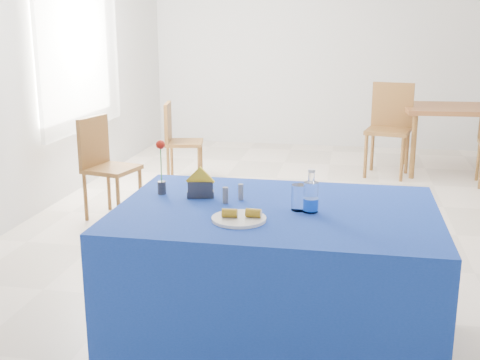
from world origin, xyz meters
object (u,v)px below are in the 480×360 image
(plate, at_px, (239,219))
(chair_bg_left, at_px, (390,122))
(oak_table, at_px, (466,113))
(chair_win_b, at_px, (177,136))
(water_bottle, at_px, (311,198))
(blue_table, at_px, (275,278))
(chair_win_a, at_px, (104,160))

(plate, xyz_separation_m, chair_bg_left, (0.92, 4.17, -0.18))
(oak_table, xyz_separation_m, chair_win_b, (-3.07, -0.96, -0.19))
(oak_table, bearing_deg, chair_bg_left, -165.27)
(plate, relative_size, chair_bg_left, 0.25)
(oak_table, distance_m, chair_bg_left, 0.87)
(water_bottle, xyz_separation_m, chair_bg_left, (0.60, 3.98, -0.24))
(chair_win_b, bearing_deg, chair_bg_left, -82.08)
(blue_table, relative_size, chair_bg_left, 1.57)
(plate, relative_size, blue_table, 0.16)
(plate, bearing_deg, oak_table, 68.20)
(chair_bg_left, height_order, chair_win_b, chair_bg_left)
(oak_table, relative_size, chair_win_b, 1.68)
(oak_table, relative_size, chair_win_a, 1.61)
(chair_bg_left, distance_m, chair_win_b, 2.36)
(oak_table, height_order, chair_win_a, chair_win_a)
(blue_table, relative_size, chair_win_a, 1.82)
(blue_table, distance_m, chair_win_a, 2.58)
(water_bottle, height_order, chair_win_a, water_bottle)
(plate, distance_m, oak_table, 4.73)
(chair_bg_left, bearing_deg, blue_table, -89.11)
(oak_table, xyz_separation_m, chair_bg_left, (-0.83, -0.22, -0.09))
(water_bottle, distance_m, chair_win_b, 3.64)
(chair_win_b, bearing_deg, blue_table, -165.81)
(plate, distance_m, chair_win_b, 3.68)
(plate, distance_m, chair_bg_left, 4.27)
(chair_bg_left, bearing_deg, chair_win_a, -129.00)
(blue_table, bearing_deg, chair_bg_left, 78.93)
(blue_table, xyz_separation_m, chair_win_a, (-1.74, 1.90, 0.13))
(oak_table, bearing_deg, chair_win_a, -146.01)
(water_bottle, height_order, oak_table, water_bottle)
(plate, relative_size, oak_table, 0.18)
(water_bottle, height_order, chair_win_b, water_bottle)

